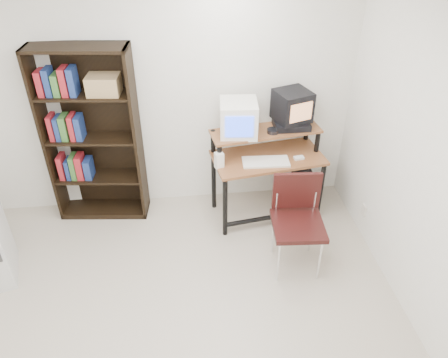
{
  "coord_description": "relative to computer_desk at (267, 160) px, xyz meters",
  "views": [
    {
      "loc": [
        0.15,
        -2.16,
        3.1
      ],
      "look_at": [
        0.54,
        1.1,
        0.84
      ],
      "focal_mm": 35.0,
      "sensor_mm": 36.0,
      "label": 1
    }
  ],
  "objects": [
    {
      "name": "floor",
      "position": [
        -1.05,
        -1.62,
        -0.68
      ],
      "size": [
        4.0,
        4.0,
        0.01
      ],
      "primitive_type": "cube",
      "color": "#C0B49F",
      "rests_on": "ground"
    },
    {
      "name": "ceiling",
      "position": [
        -1.05,
        -1.62,
        1.92
      ],
      "size": [
        4.0,
        4.0,
        0.01
      ],
      "primitive_type": "cube",
      "color": "white",
      "rests_on": "back_wall"
    },
    {
      "name": "back_wall",
      "position": [
        -1.05,
        0.38,
        0.62
      ],
      "size": [
        4.0,
        0.01,
        2.6
      ],
      "primitive_type": "cube",
      "color": "white",
      "rests_on": "floor"
    },
    {
      "name": "computer_desk",
      "position": [
        0.0,
        0.0,
        0.0
      ],
      "size": [
        1.2,
        0.72,
        0.98
      ],
      "rotation": [
        0.0,
        0.0,
        0.14
      ],
      "color": "brown",
      "rests_on": "floor"
    },
    {
      "name": "crt_monitor",
      "position": [
        -0.3,
        0.08,
        0.46
      ],
      "size": [
        0.4,
        0.4,
        0.35
      ],
      "rotation": [
        0.0,
        0.0,
        -0.09
      ],
      "color": "white",
      "rests_on": "computer_desk"
    },
    {
      "name": "vcr",
      "position": [
        0.26,
        0.13,
        0.33
      ],
      "size": [
        0.36,
        0.26,
        0.08
      ],
      "primitive_type": "cube",
      "rotation": [
        0.0,
        0.0,
        -0.0
      ],
      "color": "black",
      "rests_on": "computer_desk"
    },
    {
      "name": "crt_tv",
      "position": [
        0.26,
        0.16,
        0.53
      ],
      "size": [
        0.41,
        0.41,
        0.31
      ],
      "rotation": [
        0.0,
        0.0,
        0.32
      ],
      "color": "black",
      "rests_on": "vcr"
    },
    {
      "name": "cd_spindle",
      "position": [
        0.05,
        0.03,
        0.32
      ],
      "size": [
        0.13,
        0.13,
        0.05
      ],
      "primitive_type": "cylinder",
      "rotation": [
        0.0,
        0.0,
        -0.1
      ],
      "color": "#26262B",
      "rests_on": "computer_desk"
    },
    {
      "name": "keyboard",
      "position": [
        -0.04,
        -0.13,
        0.06
      ],
      "size": [
        0.48,
        0.24,
        0.03
      ],
      "primitive_type": "cube",
      "rotation": [
        0.0,
        0.0,
        -0.06
      ],
      "color": "white",
      "rests_on": "computer_desk"
    },
    {
      "name": "mousepad",
      "position": [
        0.29,
        -0.09,
        0.04
      ],
      "size": [
        0.27,
        0.24,
        0.01
      ],
      "primitive_type": "cube",
      "rotation": [
        0.0,
        0.0,
        0.34
      ],
      "color": "black",
      "rests_on": "computer_desk"
    },
    {
      "name": "mouse",
      "position": [
        0.31,
        -0.1,
        0.06
      ],
      "size": [
        0.11,
        0.07,
        0.03
      ],
      "primitive_type": "cube",
      "rotation": [
        0.0,
        0.0,
        0.13
      ],
      "color": "white",
      "rests_on": "mousepad"
    },
    {
      "name": "desk_speaker",
      "position": [
        -0.52,
        -0.15,
        0.13
      ],
      "size": [
        0.1,
        0.09,
        0.17
      ],
      "primitive_type": "cube",
      "rotation": [
        0.0,
        0.0,
        0.28
      ],
      "color": "white",
      "rests_on": "computer_desk"
    },
    {
      "name": "pc_tower",
      "position": [
        0.45,
        0.02,
        -0.47
      ],
      "size": [
        0.21,
        0.45,
        0.42
      ],
      "primitive_type": "cube",
      "rotation": [
        0.0,
        0.0,
        -0.02
      ],
      "color": "black",
      "rests_on": "floor"
    },
    {
      "name": "school_chair",
      "position": [
        0.13,
        -0.77,
        -0.1
      ],
      "size": [
        0.5,
        0.5,
        0.93
      ],
      "rotation": [
        0.0,
        0.0,
        -0.08
      ],
      "color": "black",
      "rests_on": "floor"
    },
    {
      "name": "bookshelf",
      "position": [
        -1.77,
        0.24,
        0.28
      ],
      "size": [
        0.97,
        0.42,
        1.88
      ],
      "rotation": [
        0.0,
        0.0,
        -0.11
      ],
      "color": "black",
      "rests_on": "floor"
    },
    {
      "name": "wall_outlet",
      "position": [
        0.94,
        -0.47,
        -0.38
      ],
      "size": [
        0.02,
        0.08,
        0.12
      ],
      "primitive_type": "cube",
      "color": "beige",
      "rests_on": "right_wall"
    }
  ]
}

